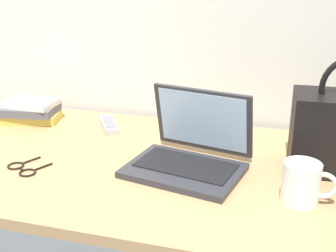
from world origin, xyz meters
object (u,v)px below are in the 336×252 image
at_px(coffee_mug, 302,183).
at_px(remote_control_far, 109,125).
at_px(book_stack, 30,111).
at_px(laptop, 190,152).
at_px(eyeglasses, 23,169).

distance_m(coffee_mug, remote_control_far, 0.74).
bearing_deg(coffee_mug, book_stack, 161.12).
bearing_deg(remote_control_far, book_stack, -176.97).
xyz_separation_m(laptop, remote_control_far, (-0.35, 0.23, -0.03)).
bearing_deg(book_stack, laptop, -18.12).
height_order(eyeglasses, book_stack, book_stack).
relative_size(coffee_mug, book_stack, 0.60).
bearing_deg(eyeglasses, coffee_mug, 2.59).
height_order(remote_control_far, eyeglasses, remote_control_far).
bearing_deg(remote_control_far, laptop, -33.23).
bearing_deg(remote_control_far, coffee_mug, -27.64).
bearing_deg(eyeglasses, book_stack, 118.75).
xyz_separation_m(coffee_mug, eyeglasses, (-0.76, -0.03, -0.05)).
bearing_deg(coffee_mug, remote_control_far, 152.36).
distance_m(coffee_mug, book_stack, 1.01).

